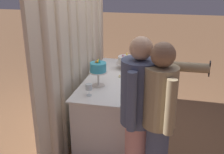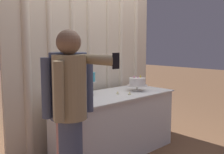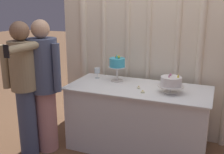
# 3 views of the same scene
# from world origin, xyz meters

# --- Properties ---
(ground_plane) EXTENTS (24.00, 24.00, 0.00)m
(ground_plane) POSITION_xyz_m (0.00, 0.00, 0.00)
(ground_plane) COLOR brown
(draped_curtain) EXTENTS (2.51, 0.17, 2.90)m
(draped_curtain) POSITION_xyz_m (-0.01, 0.60, 1.53)
(draped_curtain) COLOR beige
(draped_curtain) RESTS_ON ground_plane
(cake_table) EXTENTS (1.66, 0.76, 0.79)m
(cake_table) POSITION_xyz_m (0.00, 0.10, 0.39)
(cake_table) COLOR white
(cake_table) RESTS_ON ground_plane
(cake_display_nearleft) EXTENTS (0.22, 0.22, 0.34)m
(cake_display_nearleft) POSITION_xyz_m (-0.32, 0.25, 1.01)
(cake_display_nearleft) COLOR silver
(cake_display_nearleft) RESTS_ON cake_table
(cake_display_nearright) EXTENTS (0.28, 0.28, 0.22)m
(cake_display_nearright) POSITION_xyz_m (0.38, 0.04, 0.91)
(cake_display_nearright) COLOR silver
(cake_display_nearright) RESTS_ON cake_table
(wine_glass) EXTENTS (0.07, 0.07, 0.14)m
(wine_glass) POSITION_xyz_m (-0.61, 0.28, 0.89)
(wine_glass) COLOR silver
(wine_glass) RESTS_ON cake_table
(tealight_far_left) EXTENTS (0.04, 0.04, 0.03)m
(tealight_far_left) POSITION_xyz_m (0.02, 0.06, 0.80)
(tealight_far_left) COLOR beige
(tealight_far_left) RESTS_ON cake_table
(tealight_near_left) EXTENTS (0.05, 0.05, 0.03)m
(tealight_near_left) POSITION_xyz_m (0.10, -0.08, 0.80)
(tealight_near_left) COLOR beige
(tealight_near_left) RESTS_ON cake_table
(guest_man_pink_jacket) EXTENTS (0.51, 0.40, 1.57)m
(guest_man_pink_jacket) POSITION_xyz_m (-1.01, -0.33, 0.85)
(guest_man_pink_jacket) COLOR #D6938E
(guest_man_pink_jacket) RESTS_ON ground_plane
(guest_man_dark_suit) EXTENTS (0.41, 0.59, 1.56)m
(guest_man_dark_suit) POSITION_xyz_m (-1.13, -0.53, 0.88)
(guest_man_dark_suit) COLOR #4C5675
(guest_man_dark_suit) RESTS_ON ground_plane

